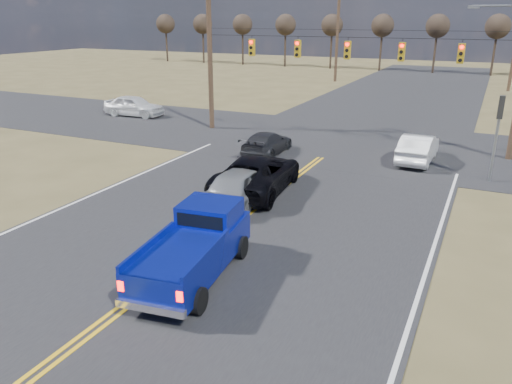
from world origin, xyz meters
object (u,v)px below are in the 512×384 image
at_px(black_suv, 257,173).
at_px(white_car_queue, 418,148).
at_px(pickup_truck, 195,247).
at_px(silver_suv, 241,185).
at_px(dgrey_car_queue, 267,143).
at_px(cross_car_west, 134,106).

height_order(black_suv, white_car_queue, black_suv).
relative_size(pickup_truck, white_car_queue, 1.18).
bearing_deg(silver_suv, pickup_truck, 101.41).
height_order(silver_suv, dgrey_car_queue, silver_suv).
distance_m(black_suv, white_car_queue, 9.48).
relative_size(black_suv, white_car_queue, 1.29).
bearing_deg(pickup_truck, dgrey_car_queue, 98.13).
bearing_deg(silver_suv, white_car_queue, -124.22).
relative_size(black_suv, dgrey_car_queue, 1.36).
relative_size(silver_suv, black_suv, 0.78).
height_order(pickup_truck, dgrey_car_queue, pickup_truck).
xyz_separation_m(black_suv, dgrey_car_queue, (-2.17, 5.79, -0.18)).
xyz_separation_m(pickup_truck, dgrey_car_queue, (-3.74, 13.24, -0.30)).
bearing_deg(dgrey_car_queue, white_car_queue, -166.71).
bearing_deg(black_suv, pickup_truck, 96.34).
xyz_separation_m(pickup_truck, black_suv, (-1.58, 7.45, -0.12)).
xyz_separation_m(white_car_queue, dgrey_car_queue, (-7.67, -1.94, -0.12)).
xyz_separation_m(pickup_truck, silver_suv, (-1.58, 5.91, -0.16)).
relative_size(white_car_queue, cross_car_west, 0.96).
xyz_separation_m(silver_suv, cross_car_west, (-15.62, 12.95, 0.03)).
height_order(white_car_queue, dgrey_car_queue, white_car_queue).
xyz_separation_m(dgrey_car_queue, cross_car_west, (-13.45, 5.62, 0.17)).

